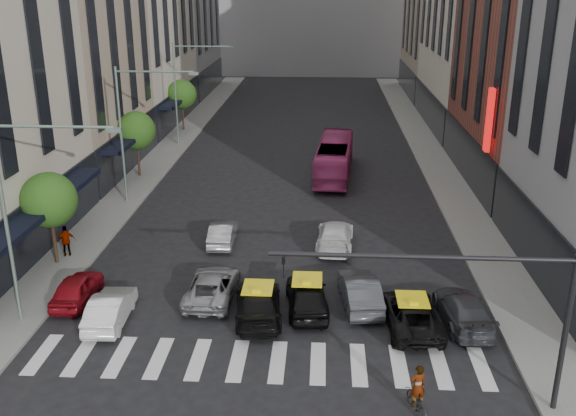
% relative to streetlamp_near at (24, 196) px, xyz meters
% --- Properties ---
extents(ground, '(160.00, 160.00, 0.00)m').
position_rel_streetlamp_near_xyz_m(ground, '(10.04, -4.00, -5.90)').
color(ground, black).
rests_on(ground, ground).
extents(sidewalk_left, '(3.00, 96.00, 0.15)m').
position_rel_streetlamp_near_xyz_m(sidewalk_left, '(-1.46, 26.00, -5.83)').
color(sidewalk_left, slate).
rests_on(sidewalk_left, ground).
extents(sidewalk_right, '(3.00, 96.00, 0.15)m').
position_rel_streetlamp_near_xyz_m(sidewalk_right, '(21.54, 26.00, -5.83)').
color(sidewalk_right, slate).
rests_on(sidewalk_right, ground).
extents(building_left_b, '(8.00, 16.00, 24.00)m').
position_rel_streetlamp_near_xyz_m(building_left_b, '(-6.96, 24.00, 6.10)').
color(building_left_b, tan).
rests_on(building_left_b, ground).
extents(building_right_b, '(8.00, 18.00, 26.00)m').
position_rel_streetlamp_near_xyz_m(building_right_b, '(27.04, 23.00, 7.10)').
color(building_right_b, brown).
rests_on(building_right_b, ground).
extents(tree_near, '(2.88, 2.88, 4.95)m').
position_rel_streetlamp_near_xyz_m(tree_near, '(-1.76, 6.00, -2.25)').
color(tree_near, black).
rests_on(tree_near, sidewalk_left).
extents(tree_mid, '(2.88, 2.88, 4.95)m').
position_rel_streetlamp_near_xyz_m(tree_mid, '(-1.76, 22.00, -2.25)').
color(tree_mid, black).
rests_on(tree_mid, sidewalk_left).
extents(tree_far, '(2.88, 2.88, 4.95)m').
position_rel_streetlamp_near_xyz_m(tree_far, '(-1.76, 38.00, -2.25)').
color(tree_far, black).
rests_on(tree_far, sidewalk_left).
extents(streetlamp_near, '(5.38, 0.25, 9.00)m').
position_rel_streetlamp_near_xyz_m(streetlamp_near, '(0.00, 0.00, 0.00)').
color(streetlamp_near, gray).
rests_on(streetlamp_near, sidewalk_left).
extents(streetlamp_mid, '(5.38, 0.25, 9.00)m').
position_rel_streetlamp_near_xyz_m(streetlamp_mid, '(0.00, 16.00, 0.00)').
color(streetlamp_mid, gray).
rests_on(streetlamp_mid, sidewalk_left).
extents(streetlamp_far, '(5.38, 0.25, 9.00)m').
position_rel_streetlamp_near_xyz_m(streetlamp_far, '(0.00, 32.00, 0.00)').
color(streetlamp_far, gray).
rests_on(streetlamp_far, sidewalk_left).
extents(traffic_signal, '(10.10, 0.20, 6.00)m').
position_rel_streetlamp_near_xyz_m(traffic_signal, '(17.74, -5.00, -1.43)').
color(traffic_signal, black).
rests_on(traffic_signal, ground).
extents(liberty_sign, '(0.30, 0.70, 4.00)m').
position_rel_streetlamp_near_xyz_m(liberty_sign, '(22.64, 16.00, 0.10)').
color(liberty_sign, red).
rests_on(liberty_sign, ground).
extents(car_red, '(1.65, 3.97, 1.34)m').
position_rel_streetlamp_near_xyz_m(car_red, '(0.84, 2.06, -5.23)').
color(car_red, maroon).
rests_on(car_red, ground).
extents(car_white_front, '(1.62, 4.21, 1.37)m').
position_rel_streetlamp_near_xyz_m(car_white_front, '(3.04, 0.22, -5.22)').
color(car_white_front, silver).
rests_on(car_white_front, ground).
extents(car_silver, '(2.31, 4.83, 1.33)m').
position_rel_streetlamp_near_xyz_m(car_silver, '(7.14, 2.69, -5.24)').
color(car_silver, '#96979B').
rests_on(car_silver, ground).
extents(taxi_left, '(2.57, 5.17, 1.44)m').
position_rel_streetlamp_near_xyz_m(taxi_left, '(9.51, 1.07, -5.18)').
color(taxi_left, black).
rests_on(taxi_left, ground).
extents(taxi_center, '(2.28, 4.66, 1.53)m').
position_rel_streetlamp_near_xyz_m(taxi_center, '(11.67, 1.81, -5.14)').
color(taxi_center, black).
rests_on(taxi_center, ground).
extents(car_grey_mid, '(2.09, 4.67, 1.49)m').
position_rel_streetlamp_near_xyz_m(car_grey_mid, '(14.10, 2.42, -5.16)').
color(car_grey_mid, '#3D4044').
rests_on(car_grey_mid, ground).
extents(taxi_right, '(2.51, 4.94, 1.34)m').
position_rel_streetlamp_near_xyz_m(taxi_right, '(16.24, 0.54, -5.24)').
color(taxi_right, black).
rests_on(taxi_right, ground).
extents(car_grey_curb, '(2.23, 4.81, 1.36)m').
position_rel_streetlamp_near_xyz_m(car_grey_curb, '(18.56, 0.99, -5.22)').
color(car_grey_curb, '#383A3E').
rests_on(car_grey_curb, ground).
extents(car_row2_left, '(1.46, 3.89, 1.27)m').
position_rel_streetlamp_near_xyz_m(car_row2_left, '(6.60, 9.41, -5.27)').
color(car_row2_left, '#AFAFB5').
rests_on(car_row2_left, ground).
extents(car_row2_right, '(2.28, 4.98, 1.41)m').
position_rel_streetlamp_near_xyz_m(car_row2_right, '(13.03, 9.26, -5.20)').
color(car_row2_right, white).
rests_on(car_row2_right, ground).
extents(bus, '(3.17, 10.45, 2.87)m').
position_rel_streetlamp_near_xyz_m(bus, '(13.12, 23.19, -4.47)').
color(bus, '#C93B81').
rests_on(bus, ground).
extents(motorcycle, '(0.99, 1.61, 0.80)m').
position_rel_streetlamp_near_xyz_m(motorcycle, '(15.72, -5.33, -5.51)').
color(motorcycle, black).
rests_on(motorcycle, ground).
extents(rider, '(0.69, 0.56, 1.63)m').
position_rel_streetlamp_near_xyz_m(rider, '(15.72, -5.33, -4.29)').
color(rider, gray).
rests_on(rider, motorcycle).
extents(pedestrian_far, '(1.09, 0.72, 1.72)m').
position_rel_streetlamp_near_xyz_m(pedestrian_far, '(-1.52, 6.90, -4.89)').
color(pedestrian_far, gray).
rests_on(pedestrian_far, sidewalk_left).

